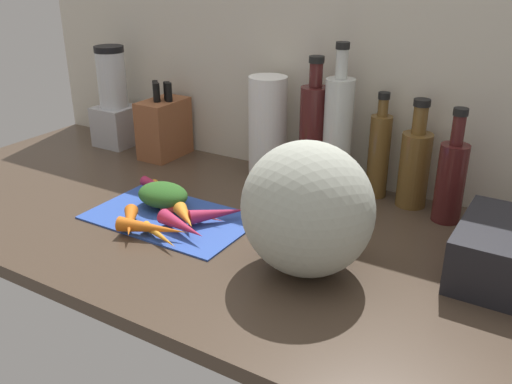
# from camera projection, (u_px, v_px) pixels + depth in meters

# --- Properties ---
(ground_plane) EXTENTS (1.70, 0.80, 0.03)m
(ground_plane) POSITION_uv_depth(u_px,v_px,m) (205.00, 221.00, 1.33)
(ground_plane) COLOR #47382B
(wall_back) EXTENTS (1.70, 0.03, 0.60)m
(wall_back) POSITION_uv_depth(u_px,v_px,m) (285.00, 63.00, 1.51)
(wall_back) COLOR beige
(wall_back) RESTS_ON ground_plane
(cutting_board) EXTENTS (0.38, 0.23, 0.01)m
(cutting_board) POSITION_uv_depth(u_px,v_px,m) (171.00, 217.00, 1.31)
(cutting_board) COLOR #2D51B7
(cutting_board) RESTS_ON ground_plane
(carrot_0) EXTENTS (0.14, 0.05, 0.03)m
(carrot_0) POSITION_uv_depth(u_px,v_px,m) (161.00, 188.00, 1.43)
(carrot_0) COLOR #B2264C
(carrot_0) RESTS_ON cutting_board
(carrot_1) EXTENTS (0.17, 0.03, 0.02)m
(carrot_1) POSITION_uv_depth(u_px,v_px,m) (192.00, 214.00, 1.29)
(carrot_1) COLOR red
(carrot_1) RESTS_ON cutting_board
(carrot_2) EXTENTS (0.13, 0.06, 0.02)m
(carrot_2) POSITION_uv_depth(u_px,v_px,m) (158.00, 235.00, 1.19)
(carrot_2) COLOR orange
(carrot_2) RESTS_ON cutting_board
(carrot_3) EXTENTS (0.11, 0.12, 0.03)m
(carrot_3) POSITION_uv_depth(u_px,v_px,m) (130.00, 222.00, 1.24)
(carrot_3) COLOR orange
(carrot_3) RESTS_ON cutting_board
(carrot_4) EXTENTS (0.11, 0.13, 0.03)m
(carrot_4) POSITION_uv_depth(u_px,v_px,m) (219.00, 213.00, 1.28)
(carrot_4) COLOR #B2264C
(carrot_4) RESTS_ON cutting_board
(carrot_5) EXTENTS (0.14, 0.07, 0.04)m
(carrot_5) POSITION_uv_depth(u_px,v_px,m) (182.00, 226.00, 1.22)
(carrot_5) COLOR #B2264C
(carrot_5) RESTS_ON cutting_board
(carrot_6) EXTENTS (0.16, 0.08, 0.03)m
(carrot_6) POSITION_uv_depth(u_px,v_px,m) (152.00, 228.00, 1.21)
(carrot_6) COLOR orange
(carrot_6) RESTS_ON cutting_board
(carrot_7) EXTENTS (0.12, 0.12, 0.02)m
(carrot_7) POSITION_uv_depth(u_px,v_px,m) (157.00, 194.00, 1.39)
(carrot_7) COLOR orange
(carrot_7) RESTS_ON cutting_board
(carrot_8) EXTENTS (0.10, 0.09, 0.03)m
(carrot_8) POSITION_uv_depth(u_px,v_px,m) (186.00, 217.00, 1.26)
(carrot_8) COLOR orange
(carrot_8) RESTS_ON cutting_board
(carrot_greens_pile) EXTENTS (0.13, 0.10, 0.06)m
(carrot_greens_pile) POSITION_uv_depth(u_px,v_px,m) (163.00, 195.00, 1.35)
(carrot_greens_pile) COLOR #2D6023
(carrot_greens_pile) RESTS_ON cutting_board
(winter_squash) EXTENTS (0.26, 0.24, 0.26)m
(winter_squash) POSITION_uv_depth(u_px,v_px,m) (307.00, 209.00, 1.05)
(winter_squash) COLOR #B2B7A8
(winter_squash) RESTS_ON ground_plane
(knife_block) EXTENTS (0.10, 0.16, 0.23)m
(knife_block) POSITION_uv_depth(u_px,v_px,m) (164.00, 127.00, 1.68)
(knife_block) COLOR brown
(knife_block) RESTS_ON ground_plane
(blender_appliance) EXTENTS (0.12, 0.12, 0.31)m
(blender_appliance) POSITION_uv_depth(u_px,v_px,m) (114.00, 104.00, 1.76)
(blender_appliance) COLOR #B2B2B7
(blender_appliance) RESTS_ON ground_plane
(paper_towel_roll) EXTENTS (0.10, 0.10, 0.28)m
(paper_towel_roll) POSITION_uv_depth(u_px,v_px,m) (268.00, 128.00, 1.50)
(paper_towel_roll) COLOR white
(paper_towel_roll) RESTS_ON ground_plane
(bottle_0) EXTENTS (0.07, 0.07, 0.34)m
(bottle_0) POSITION_uv_depth(u_px,v_px,m) (313.00, 135.00, 1.43)
(bottle_0) COLOR #471919
(bottle_0) RESTS_ON ground_plane
(bottle_1) EXTENTS (0.07, 0.07, 0.38)m
(bottle_1) POSITION_uv_depth(u_px,v_px,m) (337.00, 136.00, 1.38)
(bottle_1) COLOR silver
(bottle_1) RESTS_ON ground_plane
(bottle_2) EXTENTS (0.05, 0.05, 0.27)m
(bottle_2) POSITION_uv_depth(u_px,v_px,m) (379.00, 154.00, 1.39)
(bottle_2) COLOR brown
(bottle_2) RESTS_ON ground_plane
(bottle_3) EXTENTS (0.07, 0.07, 0.27)m
(bottle_3) POSITION_uv_depth(u_px,v_px,m) (415.00, 165.00, 1.34)
(bottle_3) COLOR brown
(bottle_3) RESTS_ON ground_plane
(bottle_4) EXTENTS (0.07, 0.07, 0.27)m
(bottle_4) POSITION_uv_depth(u_px,v_px,m) (451.00, 179.00, 1.26)
(bottle_4) COLOR #471919
(bottle_4) RESTS_ON ground_plane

